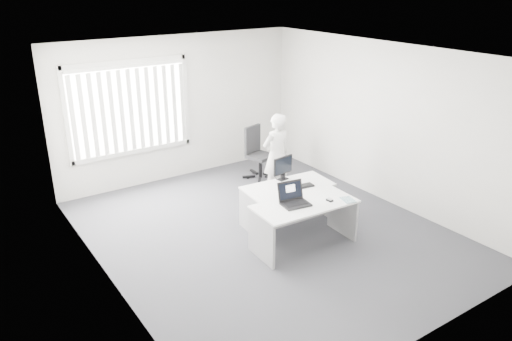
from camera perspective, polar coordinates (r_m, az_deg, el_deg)
ground at (r=8.00m, az=1.25°, el=-7.08°), size 6.00×6.00×0.00m
wall_back at (r=9.93m, az=-8.83°, el=7.07°), size 5.00×0.02×2.80m
wall_front at (r=5.47m, az=19.96°, el=-6.15°), size 5.00×0.02×2.80m
wall_left at (r=6.41m, az=-17.22°, el=-1.73°), size 0.02×6.00×2.80m
wall_right at (r=9.05m, az=14.40°, el=5.25°), size 0.02×6.00×2.80m
ceiling at (r=7.11m, az=1.43°, el=13.19°), size 5.00×6.00×0.02m
window at (r=9.49m, az=-14.24°, el=6.93°), size 2.32×0.06×1.76m
blinds at (r=9.44m, az=-14.09°, el=6.68°), size 2.20×0.10×1.50m
desk_near at (r=7.44m, az=5.53°, el=-5.11°), size 1.57×0.79×0.70m
desk_far at (r=8.12m, az=3.64°, el=-2.92°), size 1.51×0.80×0.66m
office_chair at (r=10.02m, az=0.28°, el=1.01°), size 0.73×0.73×1.05m
person at (r=9.02m, az=2.32°, el=1.72°), size 0.58×0.39×1.56m
laptop at (r=7.22m, az=4.62°, el=-2.85°), size 0.45×0.41×0.31m
paper_sheet at (r=7.48m, az=8.15°, el=-3.41°), size 0.37×0.30×0.00m
mouse at (r=7.46m, az=8.41°, el=-3.33°), size 0.07×0.11×0.04m
booklet at (r=7.54m, az=10.48°, el=-3.31°), size 0.22×0.26×0.01m
keyboard at (r=7.98m, az=5.05°, el=-1.86°), size 0.48×0.22×0.02m
monitor at (r=8.20m, az=3.09°, el=0.27°), size 0.41×0.17×0.40m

